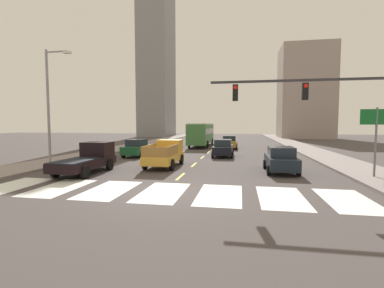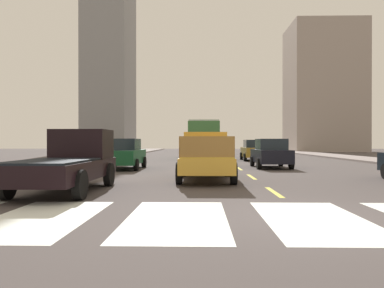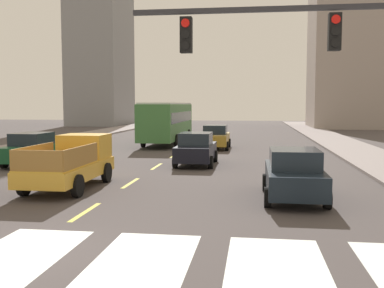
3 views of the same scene
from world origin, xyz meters
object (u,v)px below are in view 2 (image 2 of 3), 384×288
pickup_dark (70,161)px  sedan_near_right (254,150)px  sedan_near_left (271,153)px  city_bus (203,138)px  sedan_far (124,154)px  pickup_stakebed (206,156)px

pickup_dark → sedan_near_right: size_ratio=1.18×
sedan_near_right → sedan_near_left: (-0.29, -8.83, 0.00)m
city_bus → sedan_near_right: (4.20, -3.38, -1.09)m
sedan_near_left → sedan_far: 8.59m
sedan_near_right → sedan_near_left: 8.84m
city_bus → sedan_near_left: 12.87m
city_bus → sedan_near_right: 5.50m
pickup_stakebed → city_bus: bearing=92.1°
pickup_stakebed → sedan_near_right: bearing=77.1°
city_bus → sedan_far: size_ratio=2.45×
city_bus → pickup_stakebed: bearing=-90.5°
pickup_stakebed → sedan_near_right: pickup_stakebed is taller
pickup_dark → sedan_near_left: 13.43m
pickup_dark → sedan_far: (-0.16, 9.25, -0.06)m
pickup_dark → city_bus: (4.41, 22.74, 1.03)m
sedan_near_right → city_bus: bearing=142.3°
sedan_near_left → sedan_far: same height
city_bus → sedan_near_left: bearing=-72.6°
city_bus → sedan_near_right: size_ratio=2.45×
sedan_near_right → sedan_far: 13.39m
city_bus → sedan_near_right: bearing=-39.2°
pickup_stakebed → sedan_near_left: pickup_stakebed is taller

